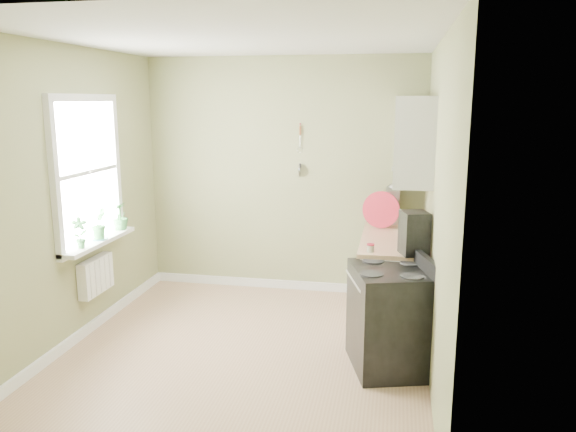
% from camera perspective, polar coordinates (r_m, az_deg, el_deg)
% --- Properties ---
extents(floor, '(3.20, 3.60, 0.02)m').
position_cam_1_polar(floor, '(5.18, -4.54, -13.79)').
color(floor, '#A47B5B').
rests_on(floor, ground).
extents(ceiling, '(3.20, 3.60, 0.02)m').
position_cam_1_polar(ceiling, '(4.70, -5.10, 17.70)').
color(ceiling, white).
rests_on(ceiling, wall_back).
extents(wall_back, '(3.20, 0.02, 2.70)m').
position_cam_1_polar(wall_back, '(6.49, -0.48, 4.06)').
color(wall_back, '#939666').
rests_on(wall_back, floor).
extents(wall_left, '(0.02, 3.60, 2.70)m').
position_cam_1_polar(wall_left, '(5.41, -21.45, 1.69)').
color(wall_left, '#939666').
rests_on(wall_left, floor).
extents(wall_right, '(0.02, 3.60, 2.70)m').
position_cam_1_polar(wall_right, '(4.59, 14.93, 0.43)').
color(wall_right, '#939666').
rests_on(wall_right, floor).
extents(base_cabinets, '(0.60, 1.60, 0.87)m').
position_cam_1_polar(base_cabinets, '(5.78, 10.73, -6.45)').
color(base_cabinets, silver).
rests_on(base_cabinets, floor).
extents(countertop, '(0.64, 1.60, 0.04)m').
position_cam_1_polar(countertop, '(5.65, 10.80, -2.06)').
color(countertop, tan).
rests_on(countertop, base_cabinets).
extents(upper_cabinets, '(0.35, 1.40, 0.80)m').
position_cam_1_polar(upper_cabinets, '(5.61, 12.57, 7.70)').
color(upper_cabinets, silver).
rests_on(upper_cabinets, wall_right).
extents(window, '(0.06, 1.14, 1.44)m').
position_cam_1_polar(window, '(5.62, -19.75, 4.22)').
color(window, white).
rests_on(window, wall_left).
extents(window_sill, '(0.18, 1.14, 0.04)m').
position_cam_1_polar(window_sill, '(5.71, -18.66, -2.46)').
color(window_sill, white).
rests_on(window_sill, wall_left).
extents(radiator, '(0.12, 0.50, 0.35)m').
position_cam_1_polar(radiator, '(5.76, -18.94, -5.74)').
color(radiator, white).
rests_on(radiator, wall_left).
extents(wall_utensils, '(0.02, 0.14, 0.58)m').
position_cam_1_polar(wall_utensils, '(6.40, 1.23, 5.88)').
color(wall_utensils, tan).
rests_on(wall_utensils, wall_back).
extents(stove, '(0.79, 0.84, 0.98)m').
position_cam_1_polar(stove, '(4.82, 10.36, -10.12)').
color(stove, black).
rests_on(stove, floor).
extents(stand_mixer, '(0.21, 0.35, 0.41)m').
position_cam_1_polar(stand_mixer, '(6.20, 10.55, 1.00)').
color(stand_mixer, '#B2B2B7').
rests_on(stand_mixer, countertop).
extents(kettle, '(0.17, 0.10, 0.17)m').
position_cam_1_polar(kettle, '(6.18, 9.22, 0.18)').
color(kettle, silver).
rests_on(kettle, countertop).
extents(coffee_maker, '(0.27, 0.29, 0.37)m').
position_cam_1_polar(coffee_maker, '(4.93, 12.66, -1.82)').
color(coffee_maker, black).
rests_on(coffee_maker, countertop).
extents(red_tray, '(0.39, 0.12, 0.38)m').
position_cam_1_polar(red_tray, '(5.88, 9.42, 0.64)').
color(red_tray, '#BC2338').
rests_on(red_tray, countertop).
extents(jar, '(0.07, 0.07, 0.07)m').
position_cam_1_polar(jar, '(4.97, 8.39, -3.22)').
color(jar, '#AFA88F').
rests_on(jar, countertop).
extents(plant_a, '(0.18, 0.18, 0.29)m').
position_cam_1_polar(plant_a, '(5.38, -20.42, -1.61)').
color(plant_a, '#367A3B').
rests_on(plant_a, window_sill).
extents(plant_b, '(0.18, 0.20, 0.31)m').
position_cam_1_polar(plant_b, '(5.66, -18.67, -0.76)').
color(plant_b, '#367A3B').
rests_on(plant_b, window_sill).
extents(plant_c, '(0.16, 0.16, 0.28)m').
position_cam_1_polar(plant_c, '(6.03, -16.69, -0.01)').
color(plant_c, '#367A3B').
rests_on(plant_c, window_sill).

